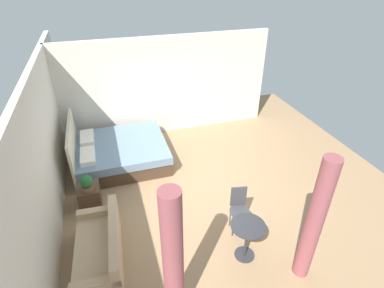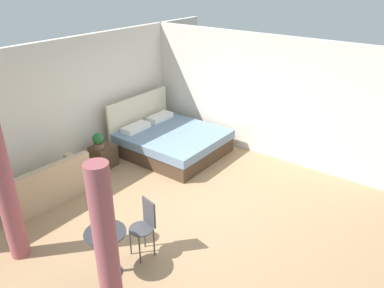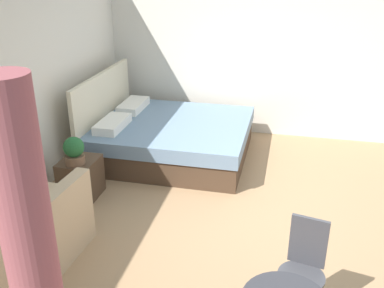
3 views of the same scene
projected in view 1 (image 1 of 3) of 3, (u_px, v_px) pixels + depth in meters
The scene contains 11 objects.
ground_plane at pixel (198, 187), 6.81m from camera, with size 8.55×8.82×0.02m, color #9E7A56.
wall_back at pixel (43, 159), 5.35m from camera, with size 8.55×0.12×2.72m, color silver.
wall_right at pixel (167, 86), 8.33m from camera, with size 0.12×5.82×2.72m, color silver.
bed at pixel (119, 152), 7.47m from camera, with size 1.96×2.19×1.20m.
couch at pixel (101, 252), 4.96m from camera, with size 1.64×0.81×0.80m.
nightstand at pixel (90, 196), 6.18m from camera, with size 0.48×0.42×0.49m.
potted_plant at pixel (87, 184), 5.88m from camera, with size 0.24×0.24×0.33m.
balcony_table at pixel (247, 235), 5.00m from camera, with size 0.58×0.58×0.73m.
cafe_chair_near_window at pixel (239, 205), 5.51m from camera, with size 0.43×0.43×0.92m.
curtain_left at pixel (314, 222), 4.40m from camera, with size 0.25×0.25×2.27m.
curtain_right at pixel (173, 259), 3.86m from camera, with size 0.28×0.28×2.27m.
Camera 1 is at (-4.98, 1.69, 4.43)m, focal length 28.28 mm.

